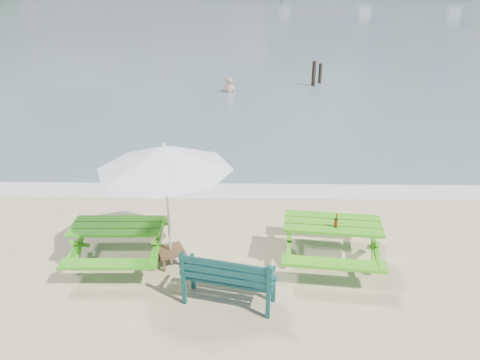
{
  "coord_description": "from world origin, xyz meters",
  "views": [
    {
      "loc": [
        0.27,
        -5.93,
        4.87
      ],
      "look_at": [
        0.12,
        3.0,
        1.0
      ],
      "focal_mm": 35.0,
      "sensor_mm": 36.0,
      "label": 1
    }
  ],
  "objects_px": {
    "picnic_table_right": "(331,243)",
    "beer_bottle": "(336,223)",
    "picnic_table_left": "(119,244)",
    "patio_umbrella": "(164,158)",
    "side_table": "(171,256)",
    "park_bench": "(229,287)",
    "swimmer": "(229,96)"
  },
  "relations": [
    {
      "from": "picnic_table_right",
      "to": "beer_bottle",
      "type": "bearing_deg",
      "value": -84.87
    },
    {
      "from": "picnic_table_left",
      "to": "patio_umbrella",
      "type": "distance_m",
      "value": 1.97
    },
    {
      "from": "picnic_table_left",
      "to": "beer_bottle",
      "type": "bearing_deg",
      "value": -1.73
    },
    {
      "from": "picnic_table_right",
      "to": "side_table",
      "type": "bearing_deg",
      "value": -177.5
    },
    {
      "from": "side_table",
      "to": "beer_bottle",
      "type": "xyz_separation_m",
      "value": [
        2.95,
        -0.06,
        0.76
      ]
    },
    {
      "from": "picnic_table_left",
      "to": "park_bench",
      "type": "distance_m",
      "value": 2.37
    },
    {
      "from": "picnic_table_right",
      "to": "swimmer",
      "type": "relative_size",
      "value": 1.2
    },
    {
      "from": "picnic_table_left",
      "to": "patio_umbrella",
      "type": "xyz_separation_m",
      "value": [
        0.96,
        -0.06,
        1.72
      ]
    },
    {
      "from": "picnic_table_left",
      "to": "side_table",
      "type": "bearing_deg",
      "value": -3.55
    },
    {
      "from": "side_table",
      "to": "beer_bottle",
      "type": "relative_size",
      "value": 2.37
    },
    {
      "from": "park_bench",
      "to": "patio_umbrella",
      "type": "distance_m",
      "value": 2.39
    },
    {
      "from": "picnic_table_left",
      "to": "picnic_table_right",
      "type": "relative_size",
      "value": 0.87
    },
    {
      "from": "side_table",
      "to": "park_bench",
      "type": "bearing_deg",
      "value": -44.51
    },
    {
      "from": "picnic_table_right",
      "to": "beer_bottle",
      "type": "xyz_separation_m",
      "value": [
        0.02,
        -0.19,
        0.52
      ]
    },
    {
      "from": "picnic_table_right",
      "to": "park_bench",
      "type": "relative_size",
      "value": 1.36
    },
    {
      "from": "picnic_table_left",
      "to": "picnic_table_right",
      "type": "bearing_deg",
      "value": 1.01
    },
    {
      "from": "beer_bottle",
      "to": "picnic_table_right",
      "type": "bearing_deg",
      "value": 95.13
    },
    {
      "from": "side_table",
      "to": "patio_umbrella",
      "type": "distance_m",
      "value": 1.94
    },
    {
      "from": "park_bench",
      "to": "picnic_table_right",
      "type": "bearing_deg",
      "value": 33.65
    },
    {
      "from": "picnic_table_left",
      "to": "park_bench",
      "type": "relative_size",
      "value": 1.18
    },
    {
      "from": "picnic_table_right",
      "to": "swimmer",
      "type": "xyz_separation_m",
      "value": [
        -2.41,
        14.02,
        -0.59
      ]
    },
    {
      "from": "side_table",
      "to": "picnic_table_left",
      "type": "bearing_deg",
      "value": 176.45
    },
    {
      "from": "picnic_table_left",
      "to": "picnic_table_right",
      "type": "height_order",
      "value": "picnic_table_right"
    },
    {
      "from": "beer_bottle",
      "to": "side_table",
      "type": "bearing_deg",
      "value": 178.87
    },
    {
      "from": "picnic_table_right",
      "to": "beer_bottle",
      "type": "distance_m",
      "value": 0.55
    },
    {
      "from": "side_table",
      "to": "swimmer",
      "type": "bearing_deg",
      "value": 87.85
    },
    {
      "from": "picnic_table_left",
      "to": "park_bench",
      "type": "bearing_deg",
      "value": -29.07
    },
    {
      "from": "park_bench",
      "to": "patio_umbrella",
      "type": "xyz_separation_m",
      "value": [
        -1.11,
        1.09,
        1.82
      ]
    },
    {
      "from": "picnic_table_right",
      "to": "side_table",
      "type": "xyz_separation_m",
      "value": [
        -2.94,
        -0.13,
        -0.24
      ]
    },
    {
      "from": "patio_umbrella",
      "to": "swimmer",
      "type": "distance_m",
      "value": 14.34
    },
    {
      "from": "park_bench",
      "to": "swimmer",
      "type": "height_order",
      "value": "park_bench"
    },
    {
      "from": "picnic_table_left",
      "to": "swimmer",
      "type": "bearing_deg",
      "value": 83.96
    }
  ]
}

